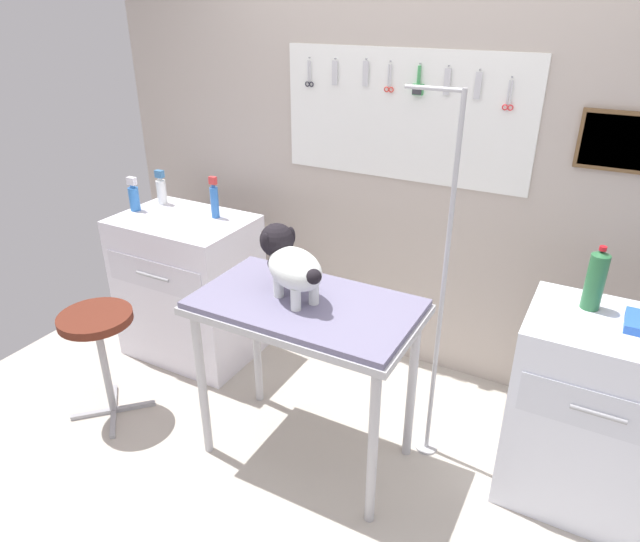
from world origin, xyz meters
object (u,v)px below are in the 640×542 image
(dog, at_px, (290,262))
(stool, at_px, (98,332))
(counter_left, at_px, (190,287))
(soda_bottle, at_px, (596,280))
(cabinet_right, at_px, (593,414))
(grooming_arm, at_px, (439,306))
(pump_bottle_white, at_px, (161,190))
(grooming_table, at_px, (306,320))

(dog, height_order, stool, dog)
(dog, distance_m, counter_left, 1.27)
(stool, xyz_separation_m, soda_bottle, (2.23, 0.73, 0.52))
(cabinet_right, xyz_separation_m, stool, (-2.35, -0.63, 0.07))
(grooming_arm, bearing_deg, soda_bottle, 14.69)
(stool, bearing_deg, cabinet_right, 15.11)
(pump_bottle_white, bearing_deg, dog, -24.71)
(counter_left, height_order, cabinet_right, counter_left)
(counter_left, relative_size, pump_bottle_white, 4.26)
(grooming_table, relative_size, counter_left, 1.11)
(dog, relative_size, stool, 0.66)
(grooming_arm, distance_m, stool, 1.76)
(grooming_arm, relative_size, soda_bottle, 6.32)
(grooming_table, distance_m, counter_left, 1.25)
(grooming_arm, distance_m, cabinet_right, 0.81)
(stool, distance_m, pump_bottle_white, 1.04)
(counter_left, distance_m, stool, 0.73)
(grooming_arm, bearing_deg, pump_bottle_white, 171.05)
(grooming_table, bearing_deg, pump_bottle_white, 156.24)
(grooming_table, distance_m, stool, 1.17)
(soda_bottle, bearing_deg, stool, -161.93)
(stool, relative_size, soda_bottle, 2.24)
(grooming_table, distance_m, grooming_arm, 0.61)
(soda_bottle, bearing_deg, dog, -159.18)
(grooming_arm, relative_size, counter_left, 1.95)
(dog, bearing_deg, pump_bottle_white, 155.29)
(pump_bottle_white, bearing_deg, counter_left, -27.94)
(counter_left, distance_m, soda_bottle, 2.31)
(stool, relative_size, pump_bottle_white, 2.94)
(grooming_arm, bearing_deg, cabinet_right, 5.00)
(cabinet_right, bearing_deg, grooming_table, -163.10)
(cabinet_right, distance_m, pump_bottle_white, 2.71)
(dog, height_order, counter_left, dog)
(grooming_arm, bearing_deg, dog, -153.59)
(grooming_table, height_order, counter_left, counter_left)
(dog, distance_m, pump_bottle_white, 1.45)
(dog, height_order, soda_bottle, soda_bottle)
(pump_bottle_white, height_order, soda_bottle, soda_bottle)
(dog, xyz_separation_m, counter_left, (-1.03, 0.45, -0.59))
(grooming_table, xyz_separation_m, counter_left, (-1.12, 0.47, -0.32))
(grooming_table, relative_size, stool, 1.61)
(cabinet_right, bearing_deg, dog, -164.59)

